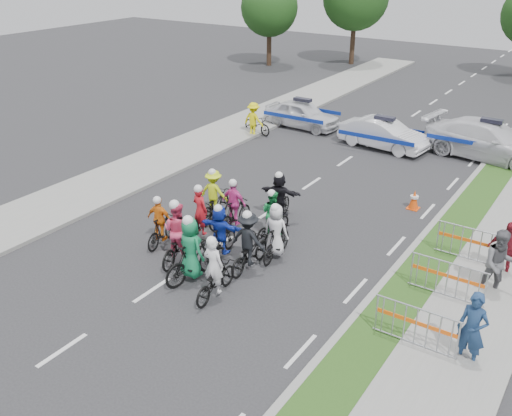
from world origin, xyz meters
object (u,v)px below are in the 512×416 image
Objects in this scene: barrier_0 at (415,328)px; barrier_2 at (470,246)px; rider_6 at (201,220)px; police_car_2 at (489,141)px; rider_5 at (220,235)px; spectator_1 at (500,264)px; rider_0 at (215,276)px; parked_bike at (257,124)px; police_car_0 at (302,114)px; tree_0 at (269,8)px; rider_4 at (249,246)px; spectator_2 at (506,249)px; cone_0 at (414,200)px; marshal_hiviz at (254,119)px; rider_11 at (280,200)px; rider_8 at (272,220)px; rider_3 at (161,226)px; rider_7 at (276,237)px; rider_1 at (192,255)px; rider_9 at (235,209)px; barrier_1 at (447,281)px; rider_2 at (178,239)px; spectator_0 at (472,330)px; rider_10 at (214,198)px.

barrier_0 is 4.66m from barrier_2.
rider_6 is 0.34× the size of police_car_2.
spectator_1 reaches higher than rider_5.
parked_bike is (-6.89, 12.47, -0.14)m from rider_0.
tree_0 is at bearing 41.56° from police_car_0.
rider_6 is at bearing -19.27° from rider_4.
spectator_2 is 4.67m from cone_0.
rider_0 is 1.11× the size of marshal_hiviz.
rider_11 is at bearing 146.40° from barrier_0.
police_car_0 is at bearing -60.47° from rider_8.
spectator_2 is 14.56m from marshal_hiviz.
barrier_2 is at bearing -162.83° from rider_3.
rider_5 is 12.16m from parked_bike.
rider_1 is at bearing 55.34° from rider_7.
rider_8 reaches higher than barrier_0.
spectator_1 is 1.18m from spectator_2.
rider_9 is 6.42m from cone_0.
police_car_0 is 1.96× the size of barrier_1.
rider_2 reaches higher than rider_6.
police_car_2 is 14.32m from spectator_0.
spectator_0 is 2.59× the size of cone_0.
rider_6 is 8.69m from spectator_1.
rider_6 is 0.94× the size of barrier_2.
rider_4 is at bearing 136.54° from rider_10.
rider_4 is 12.40m from marshal_hiviz.
rider_6 is (0.73, 1.07, -0.04)m from rider_3.
rider_10 is at bearing 18.88° from rider_11.
rider_5 reaches higher than marshal_hiviz.
rider_11 is at bearing -80.05° from rider_1.
parked_bike is at bearing -59.55° from tree_0.
rider_8 is 0.94× the size of spectator_0.
parked_bike is at bearing 149.72° from barrier_2.
rider_2 is 1.09× the size of rider_6.
rider_3 is 9.65m from spectator_1.
rider_0 is 2.62m from rider_7.
barrier_1 is (11.93, -8.84, -0.26)m from marshal_hiviz.
police_car_0 reaches higher than barrier_1.
spectator_1 is (6.19, 2.45, 0.23)m from rider_4.
spectator_1 is at bearing 100.58° from spectator_0.
rider_9 is 9.88m from marshal_hiviz.
rider_9 is at bearing -179.59° from spectator_2.
rider_9 is (-0.85, 3.21, -0.09)m from rider_1.
barrier_1 is at bearing 147.07° from marshal_hiviz.
rider_5 is at bearing -177.89° from spectator_0.
rider_4 is 1.06× the size of rider_11.
police_car_2 is at bearing -121.76° from rider_2.
spectator_2 is at bearing 155.96° from marshal_hiviz.
spectator_0 is at bearing -164.42° from rider_1.
police_car_0 reaches higher than barrier_2.
rider_4 is at bearing 97.57° from rider_11.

